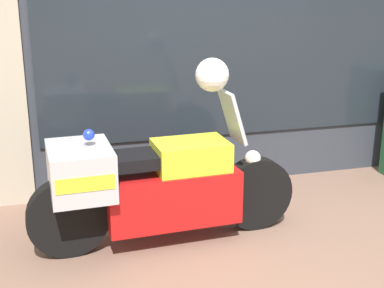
{
  "coord_description": "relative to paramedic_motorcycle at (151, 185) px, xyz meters",
  "views": [
    {
      "loc": [
        -1.5,
        -3.39,
        2.12
      ],
      "look_at": [
        -0.24,
        1.13,
        0.68
      ],
      "focal_mm": 50.0,
      "sensor_mm": 36.0,
      "label": 1
    }
  ],
  "objects": [
    {
      "name": "shop_building",
      "position": [
        0.35,
        1.37,
        1.12
      ],
      "size": [
        5.18,
        0.55,
        3.27
      ],
      "color": "#333842",
      "rests_on": "ground"
    },
    {
      "name": "paramedic_motorcycle",
      "position": [
        0.0,
        0.0,
        0.0
      ],
      "size": [
        2.27,
        0.66,
        1.26
      ],
      "rotation": [
        0.0,
        0.0,
        0.04
      ],
      "color": "black",
      "rests_on": "ground"
    },
    {
      "name": "white_helmet",
      "position": [
        0.52,
        0.02,
        0.88
      ],
      "size": [
        0.27,
        0.27,
        0.27
      ],
      "primitive_type": "sphere",
      "color": "white",
      "rests_on": "paramedic_motorcycle"
    },
    {
      "name": "ground_plane",
      "position": [
        0.74,
        -0.63,
        -0.52
      ],
      "size": [
        60.0,
        60.0,
        0.0
      ],
      "primitive_type": "plane",
      "color": "#7A5B4C"
    },
    {
      "name": "window_display",
      "position": [
        1.12,
        1.4,
        -0.07
      ],
      "size": [
        3.82,
        0.3,
        1.83
      ],
      "color": "slate",
      "rests_on": "ground"
    }
  ]
}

